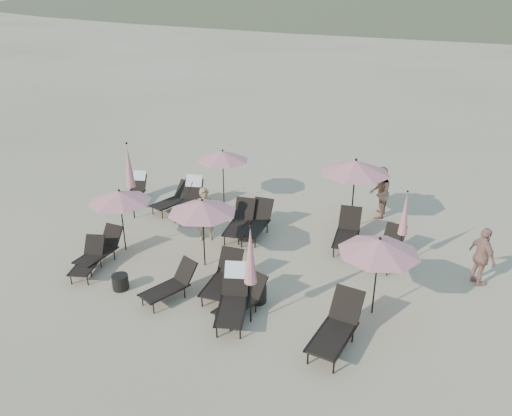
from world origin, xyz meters
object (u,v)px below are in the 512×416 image
at_px(lounger_5, 337,327).
at_px(lounger_11, 388,248).
at_px(umbrella_open_4, 355,167).
at_px(side_table_1, 258,294).
at_px(lounger_4, 242,299).
at_px(umbrella_open_3, 223,156).
at_px(side_table_0, 120,282).
at_px(beachgoer_a, 205,214).
at_px(umbrella_open_1, 202,207).
at_px(lounger_7, 173,199).
at_px(lounger_12, 190,198).
at_px(umbrella_closed_0, 250,256).
at_px(umbrella_closed_2, 129,166).
at_px(beachgoer_b, 379,193).
at_px(lounger_6, 135,189).
at_px(beachgoer_c, 482,257).
at_px(lounger_10, 347,232).
at_px(umbrella_open_2, 379,246).
at_px(lounger_3, 233,296).
at_px(umbrella_closed_1, 405,214).
at_px(lounger_1, 88,259).
at_px(lounger_0, 101,249).
at_px(lounger_9, 256,222).
at_px(lounger_13, 223,277).
at_px(lounger_8, 240,221).
at_px(umbrella_open_0, 120,196).

relative_size(lounger_5, lounger_11, 1.13).
bearing_deg(umbrella_open_4, side_table_1, -100.96).
height_order(lounger_4, umbrella_open_3, umbrella_open_3).
distance_m(side_table_0, beachgoer_a, 3.56).
xyz_separation_m(umbrella_open_1, beachgoer_a, (-0.78, 1.42, -0.97)).
height_order(lounger_11, side_table_0, lounger_11).
distance_m(lounger_7, lounger_12, 0.67).
xyz_separation_m(umbrella_open_4, umbrella_closed_0, (-0.80, -6.03, -0.35)).
xyz_separation_m(lounger_4, umbrella_closed_2, (-5.88, 3.38, 1.50)).
relative_size(lounger_5, beachgoer_b, 1.05).
bearing_deg(beachgoer_a, lounger_6, 125.84).
distance_m(lounger_5, beachgoer_c, 4.91).
relative_size(lounger_10, umbrella_open_2, 0.90).
distance_m(lounger_3, beachgoer_b, 7.47).
relative_size(lounger_6, lounger_11, 0.99).
relative_size(lounger_12, side_table_1, 4.37).
bearing_deg(beachgoer_c, umbrella_open_2, 98.64).
bearing_deg(umbrella_open_3, umbrella_closed_1, -15.66).
distance_m(lounger_1, umbrella_open_1, 3.53).
bearing_deg(lounger_11, umbrella_open_4, 138.40).
bearing_deg(lounger_4, beachgoer_a, 147.65).
height_order(lounger_0, umbrella_open_1, umbrella_open_1).
bearing_deg(lounger_5, umbrella_open_4, 106.58).
height_order(umbrella_open_3, side_table_1, umbrella_open_3).
xyz_separation_m(lounger_11, umbrella_closed_1, (0.34, -0.02, 1.17)).
distance_m(lounger_10, umbrella_open_2, 3.74).
bearing_deg(umbrella_closed_1, beachgoer_a, -170.44).
distance_m(lounger_10, umbrella_open_1, 4.64).
height_order(umbrella_open_3, beachgoer_c, umbrella_open_3).
bearing_deg(lounger_4, lounger_0, -170.93).
bearing_deg(side_table_0, lounger_9, 66.39).
bearing_deg(beachgoer_a, umbrella_open_3, 75.53).
relative_size(lounger_7, beachgoer_a, 0.99).
distance_m(lounger_4, lounger_10, 4.70).
height_order(lounger_6, lounger_12, lounger_12).
bearing_deg(lounger_7, lounger_10, 14.01).
relative_size(umbrella_open_4, side_table_0, 5.60).
distance_m(lounger_6, umbrella_open_1, 5.79).
bearing_deg(lounger_1, lounger_13, -9.47).
xyz_separation_m(lounger_10, lounger_11, (1.33, -0.45, -0.04)).
relative_size(umbrella_open_4, umbrella_closed_2, 0.89).
height_order(lounger_12, umbrella_open_4, umbrella_open_4).
bearing_deg(lounger_8, lounger_12, 150.00).
relative_size(lounger_5, lounger_8, 1.03).
height_order(lounger_13, umbrella_open_0, umbrella_open_0).
bearing_deg(lounger_4, lounger_8, 132.45).
relative_size(lounger_11, beachgoer_a, 0.97).
distance_m(lounger_5, umbrella_open_1, 4.98).
bearing_deg(umbrella_open_4, umbrella_closed_1, -43.02).
bearing_deg(umbrella_open_0, beachgoer_b, 41.37).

